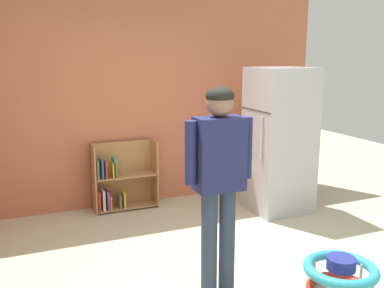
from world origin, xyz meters
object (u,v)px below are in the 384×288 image
refrigerator (279,140)px  baby_walker (340,276)px  standing_person (219,172)px  bookshelf (120,181)px

refrigerator → baby_walker: size_ratio=2.95×
standing_person → refrigerator: bearing=43.9°
refrigerator → bookshelf: 2.06m
refrigerator → baby_walker: bearing=-108.9°
bookshelf → standing_person: standing_person is taller
refrigerator → bookshelf: bearing=156.9°
standing_person → baby_walker: bearing=-23.7°
refrigerator → standing_person: size_ratio=1.05×
bookshelf → baby_walker: bearing=-66.5°
baby_walker → standing_person: bearing=156.3°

